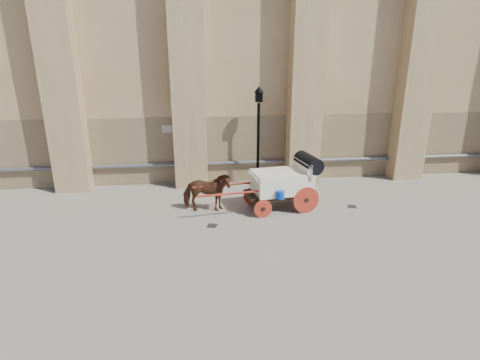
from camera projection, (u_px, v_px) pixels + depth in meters
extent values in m
plane|color=gray|center=(220.00, 216.00, 13.48)|extent=(90.00, 90.00, 0.00)
cube|color=#866F4F|center=(257.00, 148.00, 17.16)|extent=(44.00, 0.35, 3.00)
cylinder|color=#59595B|center=(257.00, 162.00, 17.09)|extent=(42.00, 0.18, 0.18)
cube|color=beige|center=(167.00, 129.00, 16.23)|extent=(0.42, 0.04, 0.32)
imported|color=brown|center=(207.00, 192.00, 13.70)|extent=(1.83, 0.96, 1.49)
cube|color=black|center=(278.00, 193.00, 14.02)|extent=(2.56, 1.44, 0.13)
cube|color=white|center=(281.00, 182.00, 13.91)|extent=(2.27, 1.66, 0.77)
cube|color=white|center=(303.00, 169.00, 13.98)|extent=(0.36, 1.39, 0.61)
cube|color=white|center=(257.00, 176.00, 13.59)|extent=(0.56, 1.26, 0.11)
cylinder|color=black|center=(308.00, 163.00, 13.96)|extent=(0.81, 1.45, 0.62)
cylinder|color=#B02F1C|center=(306.00, 200.00, 13.63)|extent=(0.99, 0.21, 0.99)
cylinder|color=#B02F1C|center=(292.00, 188.00, 14.88)|extent=(0.99, 0.21, 0.99)
cylinder|color=#B02F1C|center=(263.00, 209.00, 13.27)|extent=(0.66, 0.16, 0.66)
cylinder|color=#B02F1C|center=(252.00, 196.00, 14.53)|extent=(0.66, 0.16, 0.66)
cylinder|color=#B02F1C|center=(234.00, 193.00, 13.01)|extent=(2.63, 0.45, 0.08)
cylinder|color=#B02F1C|center=(228.00, 185.00, 13.92)|extent=(2.63, 0.45, 0.08)
cylinder|color=#063AC3|center=(280.00, 195.00, 13.19)|extent=(0.29, 0.29, 0.29)
cylinder|color=black|center=(258.00, 146.00, 16.15)|extent=(0.12, 0.12, 3.65)
cone|color=black|center=(258.00, 182.00, 16.65)|extent=(0.36, 0.36, 0.36)
cube|color=black|center=(259.00, 97.00, 15.50)|extent=(0.28, 0.28, 0.43)
cone|color=black|center=(259.00, 89.00, 15.41)|extent=(0.41, 0.41, 0.24)
cube|color=black|center=(212.00, 226.00, 12.69)|extent=(0.41, 0.41, 0.01)
cube|color=black|center=(352.00, 206.00, 14.35)|extent=(0.38, 0.38, 0.01)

